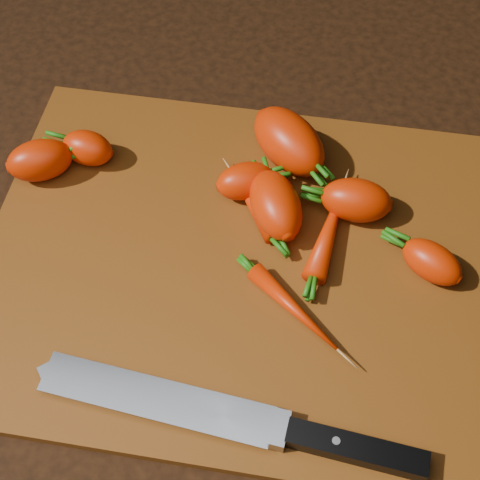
# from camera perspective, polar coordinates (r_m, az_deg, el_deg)

# --- Properties ---
(ground) EXTENTS (2.00, 2.00, 0.01)m
(ground) POSITION_cam_1_polar(r_m,az_deg,el_deg) (0.66, -0.14, -2.37)
(ground) COLOR black
(cutting_board) EXTENTS (0.50, 0.40, 0.01)m
(cutting_board) POSITION_cam_1_polar(r_m,az_deg,el_deg) (0.66, -0.14, -1.88)
(cutting_board) COLOR #67330A
(cutting_board) RESTS_ON ground
(carrot_0) EXTENTS (0.08, 0.07, 0.04)m
(carrot_0) POSITION_cam_1_polar(r_m,az_deg,el_deg) (0.73, -16.70, 6.54)
(carrot_0) COLOR #C22300
(carrot_0) RESTS_ON cutting_board
(carrot_1) EXTENTS (0.06, 0.05, 0.04)m
(carrot_1) POSITION_cam_1_polar(r_m,az_deg,el_deg) (0.73, -12.88, 7.66)
(carrot_1) COLOR #C22300
(carrot_1) RESTS_ON cutting_board
(carrot_2) EXTENTS (0.11, 0.11, 0.06)m
(carrot_2) POSITION_cam_1_polar(r_m,az_deg,el_deg) (0.71, 4.20, 8.40)
(carrot_2) COLOR #C22300
(carrot_2) RESTS_ON cutting_board
(carrot_3) EXTENTS (0.08, 0.09, 0.05)m
(carrot_3) POSITION_cam_1_polar(r_m,az_deg,el_deg) (0.66, 3.06, 3.00)
(carrot_3) COLOR #C22300
(carrot_3) RESTS_ON cutting_board
(carrot_4) EXTENTS (0.07, 0.05, 0.04)m
(carrot_4) POSITION_cam_1_polar(r_m,az_deg,el_deg) (0.67, 9.88, 3.36)
(carrot_4) COLOR #C22300
(carrot_4) RESTS_ON cutting_board
(carrot_5) EXTENTS (0.07, 0.06, 0.04)m
(carrot_5) POSITION_cam_1_polar(r_m,az_deg,el_deg) (0.68, 0.44, 5.05)
(carrot_5) COLOR #C22300
(carrot_5) RESTS_ON cutting_board
(carrot_6) EXTENTS (0.07, 0.06, 0.04)m
(carrot_6) POSITION_cam_1_polar(r_m,az_deg,el_deg) (0.65, 16.06, -1.81)
(carrot_6) COLOR #C22300
(carrot_6) RESTS_ON cutting_board
(carrot_7) EXTENTS (0.04, 0.12, 0.02)m
(carrot_7) POSITION_cam_1_polar(r_m,az_deg,el_deg) (0.66, 7.60, 0.83)
(carrot_7) COLOR #C22300
(carrot_7) RESTS_ON cutting_board
(carrot_8) EXTENTS (0.10, 0.08, 0.02)m
(carrot_8) POSITION_cam_1_polar(r_m,az_deg,el_deg) (0.61, 4.65, -5.86)
(carrot_8) COLOR #C22300
(carrot_8) RESTS_ON cutting_board
(carrot_9) EXTENTS (0.07, 0.08, 0.02)m
(carrot_9) POSITION_cam_1_polar(r_m,az_deg,el_deg) (0.67, 1.17, 3.06)
(carrot_9) COLOR #C22300
(carrot_9) RESTS_ON cutting_board
(knife) EXTENTS (0.33, 0.06, 0.02)m
(knife) POSITION_cam_1_polar(r_m,az_deg,el_deg) (0.58, -5.25, -13.79)
(knife) COLOR gray
(knife) RESTS_ON cutting_board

